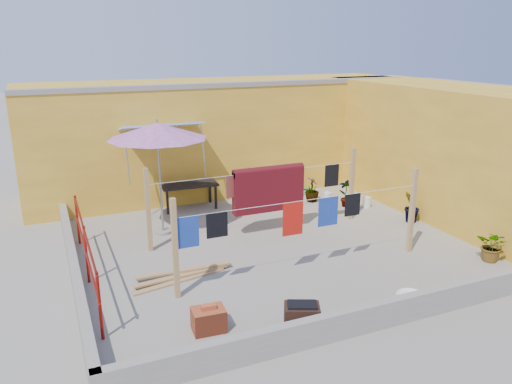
% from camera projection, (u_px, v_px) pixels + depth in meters
% --- Properties ---
extents(ground, '(80.00, 80.00, 0.00)m').
position_uv_depth(ground, '(273.00, 246.00, 10.83)').
color(ground, '#9E998E').
rests_on(ground, ground).
extents(wall_back, '(11.00, 3.27, 3.21)m').
position_uv_depth(wall_back, '(221.00, 135.00, 14.68)').
color(wall_back, gold).
rests_on(wall_back, ground).
extents(wall_right, '(2.40, 9.00, 3.20)m').
position_uv_depth(wall_right, '(464.00, 153.00, 12.35)').
color(wall_right, gold).
rests_on(wall_right, ground).
extents(parapet_front, '(8.30, 0.16, 0.44)m').
position_uv_depth(parapet_front, '(373.00, 316.00, 7.63)').
color(parapet_front, gray).
rests_on(parapet_front, ground).
extents(parapet_left, '(0.16, 7.30, 0.44)m').
position_uv_depth(parapet_left, '(74.00, 269.00, 9.22)').
color(parapet_left, gray).
rests_on(parapet_left, ground).
extents(red_railing, '(0.05, 4.20, 1.10)m').
position_uv_depth(red_railing, '(86.00, 246.00, 8.99)').
color(red_railing, maroon).
rests_on(red_railing, ground).
extents(clothesline_rig, '(5.09, 2.35, 1.80)m').
position_uv_depth(clothesline_rig, '(270.00, 194.00, 11.10)').
color(clothesline_rig, tan).
rests_on(clothesline_rig, ground).
extents(patio_umbrella, '(2.70, 2.70, 2.64)m').
position_uv_depth(patio_umbrella, '(157.00, 132.00, 10.87)').
color(patio_umbrella, gray).
rests_on(patio_umbrella, ground).
extents(outdoor_table, '(1.50, 0.81, 0.68)m').
position_uv_depth(outdoor_table, '(189.00, 186.00, 13.11)').
color(outdoor_table, black).
rests_on(outdoor_table, ground).
extents(brick_stack, '(0.53, 0.40, 0.44)m').
position_uv_depth(brick_stack, '(209.00, 319.00, 7.61)').
color(brick_stack, '#9C3E24').
rests_on(brick_stack, ground).
extents(lumber_pile, '(1.99, 0.57, 0.12)m').
position_uv_depth(lumber_pile, '(182.00, 275.00, 9.32)').
color(lumber_pile, tan).
rests_on(lumber_pile, ground).
extents(brazier, '(0.63, 0.54, 0.48)m').
position_uv_depth(brazier, '(302.00, 318.00, 7.56)').
color(brazier, black).
rests_on(brazier, ground).
extents(white_basin, '(0.50, 0.50, 0.09)m').
position_uv_depth(white_basin, '(411.00, 296.00, 8.59)').
color(white_basin, silver).
rests_on(white_basin, ground).
extents(water_jug_a, '(0.21, 0.21, 0.32)m').
position_uv_depth(water_jug_a, '(367.00, 202.00, 13.30)').
color(water_jug_a, silver).
rests_on(water_jug_a, ground).
extents(water_jug_b, '(0.22, 0.22, 0.35)m').
position_uv_depth(water_jug_b, '(327.00, 198.00, 13.65)').
color(water_jug_b, silver).
rests_on(water_jug_b, ground).
extents(green_hose, '(0.53, 0.53, 0.08)m').
position_uv_depth(green_hose, '(307.00, 191.00, 14.62)').
color(green_hose, '#1B7B2C').
rests_on(green_hose, ground).
extents(plant_back_a, '(0.82, 0.74, 0.80)m').
position_uv_depth(plant_back_a, '(255.00, 186.00, 13.89)').
color(plant_back_a, '#195919').
rests_on(plant_back_a, ground).
extents(plant_back_b, '(0.48, 0.48, 0.69)m').
position_uv_depth(plant_back_b, '(312.00, 189.00, 13.74)').
color(plant_back_b, '#195919').
rests_on(plant_back_b, ground).
extents(plant_right_a, '(0.48, 0.40, 0.78)m').
position_uv_depth(plant_right_a, '(346.00, 192.00, 13.30)').
color(plant_right_a, '#195919').
rests_on(plant_right_a, ground).
extents(plant_right_b, '(0.57, 0.55, 0.80)m').
position_uv_depth(plant_right_b, '(412.00, 207.00, 12.10)').
color(plant_right_b, '#195919').
rests_on(plant_right_b, ground).
extents(plant_right_c, '(0.70, 0.74, 0.66)m').
position_uv_depth(plant_right_c, '(493.00, 246.00, 9.98)').
color(plant_right_c, '#195919').
rests_on(plant_right_c, ground).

